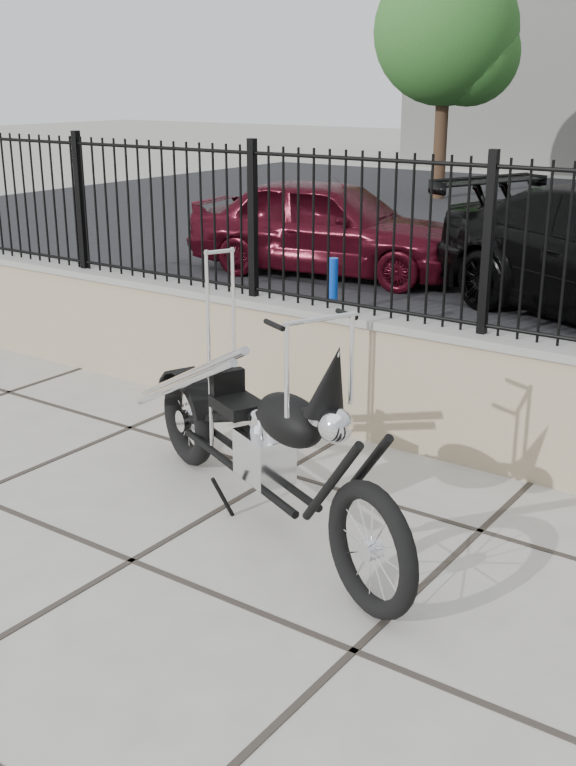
# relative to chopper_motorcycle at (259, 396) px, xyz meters

# --- Properties ---
(ground_plane) EXTENTS (90.00, 90.00, 0.00)m
(ground_plane) POSITION_rel_chopper_motorcycle_xyz_m (-0.32, -0.82, -0.84)
(ground_plane) COLOR #99968E
(ground_plane) RESTS_ON ground
(retaining_wall) EXTENTS (14.00, 0.36, 0.96)m
(retaining_wall) POSITION_rel_chopper_motorcycle_xyz_m (-0.32, 1.68, -0.36)
(retaining_wall) COLOR gray
(retaining_wall) RESTS_ON ground_plane
(iron_fence) EXTENTS (14.00, 0.08, 1.20)m
(iron_fence) POSITION_rel_chopper_motorcycle_xyz_m (-0.32, 1.68, 0.72)
(iron_fence) COLOR black
(iron_fence) RESTS_ON retaining_wall
(chopper_motorcycle) EXTENTS (2.75, 1.60, 1.68)m
(chopper_motorcycle) POSITION_rel_chopper_motorcycle_xyz_m (0.00, 0.00, 0.00)
(chopper_motorcycle) COLOR black
(chopper_motorcycle) RESTS_ON ground_plane
(car_red) EXTENTS (4.23, 2.20, 1.37)m
(car_red) POSITION_rel_chopper_motorcycle_xyz_m (-3.79, 6.69, -0.15)
(car_red) COLOR #3E0813
(car_red) RESTS_ON parking_lot
(bollard_a) EXTENTS (0.11, 0.11, 0.90)m
(bollard_a) POSITION_rel_chopper_motorcycle_xyz_m (-1.85, 3.73, -0.39)
(bollard_a) COLOR #0D2EC8
(bollard_a) RESTS_ON ground_plane
(tree_left) EXTENTS (3.25, 3.25, 5.49)m
(tree_left) POSITION_rel_chopper_motorcycle_xyz_m (-6.46, 15.61, 3.00)
(tree_left) COLOR #382619
(tree_left) RESTS_ON ground_plane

